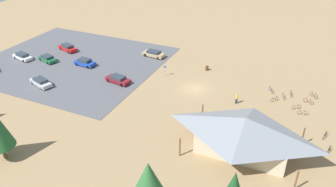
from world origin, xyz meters
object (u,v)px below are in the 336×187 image
(car_tan_inner_stall, at_px, (154,54))
(car_green_near_entry, at_px, (47,58))
(bicycle_teal_by_bin, at_px, (274,99))
(bicycle_blue_near_porch, at_px, (271,90))
(bicycle_white_yard_left, at_px, (284,96))
(bicycle_red_yard_front, at_px, (309,101))
(trash_bin, at_px, (207,68))
(car_blue_front_row, at_px, (85,62))
(bicycle_silver_front_row, at_px, (303,113))
(bicycle_black_edge_south, at_px, (329,150))
(pine_midwest, at_px, (149,180))
(car_maroon_aisle_side, at_px, (118,79))
(car_red_end_stall, at_px, (68,48))
(lot_sign, at_px, (165,69))
(bicycle_green_back_row, at_px, (314,95))
(bicycle_purple_yard_center, at_px, (325,135))
(car_white_mid_lot, at_px, (22,56))
(bicycle_yellow_near_sign, at_px, (291,94))
(visitor_at_bikes, at_px, (237,98))
(car_silver_back_corner, at_px, (41,82))
(bicycle_orange_mid_cluster, at_px, (296,107))
(bike_pavilion, at_px, (244,132))

(car_tan_inner_stall, distance_m, car_green_near_entry, 21.85)
(bicycle_teal_by_bin, bearing_deg, bicycle_blue_near_porch, -71.75)
(bicycle_white_yard_left, distance_m, bicycle_red_yard_front, 3.91)
(trash_bin, distance_m, bicycle_white_yard_left, 15.83)
(bicycle_blue_near_porch, relative_size, car_blue_front_row, 0.35)
(bicycle_silver_front_row, xyz_separation_m, bicycle_black_edge_south, (-3.84, 7.91, 0.02))
(bicycle_silver_front_row, relative_size, car_tan_inner_stall, 0.33)
(pine_midwest, relative_size, bicycle_silver_front_row, 4.42)
(car_maroon_aisle_side, bearing_deg, bicycle_silver_front_row, -175.11)
(bicycle_teal_by_bin, distance_m, car_red_end_stall, 45.09)
(car_blue_front_row, height_order, car_green_near_entry, car_blue_front_row)
(trash_bin, height_order, bicycle_black_edge_south, trash_bin)
(lot_sign, bearing_deg, bicycle_green_back_row, -173.38)
(bicycle_green_back_row, height_order, bicycle_purple_yard_center, bicycle_green_back_row)
(trash_bin, height_order, bicycle_silver_front_row, trash_bin)
(bicycle_silver_front_row, xyz_separation_m, car_maroon_aisle_side, (31.37, 2.68, 0.37))
(bicycle_blue_near_porch, relative_size, car_white_mid_lot, 0.32)
(bicycle_yellow_near_sign, distance_m, bicycle_purple_yard_center, 11.53)
(lot_sign, distance_m, bicycle_white_yard_left, 21.50)
(bicycle_black_edge_south, xyz_separation_m, car_maroon_aisle_side, (35.21, -5.23, 0.35))
(bicycle_white_yard_left, distance_m, bicycle_silver_front_row, 5.15)
(bicycle_yellow_near_sign, bearing_deg, visitor_at_bikes, 38.66)
(trash_bin, relative_size, car_silver_back_corner, 0.18)
(bicycle_green_back_row, relative_size, car_blue_front_row, 0.31)
(car_tan_inner_stall, bearing_deg, car_green_near_entry, 30.68)
(bicycle_yellow_near_sign, xyz_separation_m, bicycle_purple_yard_center, (-5.58, 10.09, 0.00))
(trash_bin, distance_m, car_silver_back_corner, 30.86)
(bicycle_yellow_near_sign, distance_m, bicycle_blue_near_porch, 3.28)
(bicycle_white_yard_left, distance_m, bicycle_teal_by_bin, 2.07)
(bicycle_teal_by_bin, height_order, car_maroon_aisle_side, car_maroon_aisle_side)
(trash_bin, relative_size, car_red_end_stall, 0.18)
(bicycle_blue_near_porch, bearing_deg, car_tan_inner_stall, -11.59)
(car_blue_front_row, distance_m, car_tan_inner_stall, 14.32)
(bicycle_silver_front_row, xyz_separation_m, visitor_at_bikes, (10.10, 0.90, 0.59))
(bicycle_orange_mid_cluster, bearing_deg, bicycle_teal_by_bin, -15.77)
(pine_midwest, relative_size, bicycle_teal_by_bin, 5.36)
(bicycle_red_yard_front, height_order, car_silver_back_corner, car_silver_back_corner)
(bicycle_teal_by_bin, bearing_deg, bicycle_black_edge_south, 129.58)
(bike_pavilion, bearing_deg, bicycle_red_yard_front, -113.93)
(lot_sign, xyz_separation_m, visitor_at_bikes, (-14.69, 4.20, -0.47))
(bicycle_blue_near_porch, bearing_deg, car_red_end_stall, -0.45)
(bicycle_green_back_row, relative_size, car_red_end_stall, 0.27)
(bicycle_white_yard_left, xyz_separation_m, car_silver_back_corner, (39.98, 13.19, 0.37))
(bicycle_teal_by_bin, distance_m, car_tan_inner_stall, 27.41)
(bicycle_white_yard_left, height_order, car_green_near_entry, car_green_near_entry)
(bicycle_purple_yard_center, bearing_deg, bicycle_orange_mid_cluster, -54.28)
(trash_bin, bearing_deg, bicycle_purple_yard_center, 147.77)
(trash_bin, height_order, bicycle_red_yard_front, trash_bin)
(bicycle_white_yard_left, relative_size, car_tan_inner_stall, 0.33)
(lot_sign, relative_size, car_white_mid_lot, 0.45)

